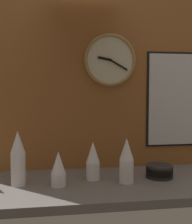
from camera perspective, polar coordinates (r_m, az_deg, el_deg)
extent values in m
cube|color=slate|center=(1.47, 2.56, -14.51)|extent=(1.60, 0.56, 0.04)
cube|color=#A3602D|center=(1.66, 0.88, 6.71)|extent=(1.60, 0.03, 1.05)
cone|color=white|center=(1.39, -7.63, -12.43)|extent=(0.07, 0.07, 0.11)
cone|color=white|center=(1.39, -7.64, -11.88)|extent=(0.07, 0.07, 0.11)
cone|color=white|center=(1.38, -7.64, -11.33)|extent=(0.07, 0.07, 0.11)
cone|color=white|center=(1.38, -7.65, -10.77)|extent=(0.07, 0.07, 0.11)
cone|color=white|center=(1.37, -7.66, -10.21)|extent=(0.07, 0.07, 0.11)
cone|color=white|center=(1.48, -0.63, -11.37)|extent=(0.07, 0.07, 0.11)
cone|color=white|center=(1.47, -0.63, -10.85)|extent=(0.07, 0.07, 0.11)
cone|color=white|center=(1.47, -0.63, -10.33)|extent=(0.07, 0.07, 0.11)
cone|color=white|center=(1.47, -0.63, -9.80)|extent=(0.07, 0.07, 0.11)
cone|color=white|center=(1.46, -0.63, -9.27)|extent=(0.07, 0.07, 0.11)
cone|color=white|center=(1.46, -0.63, -8.74)|extent=(0.07, 0.07, 0.11)
cone|color=white|center=(1.46, -0.63, -8.21)|extent=(0.07, 0.07, 0.11)
cone|color=white|center=(1.43, 6.20, -11.88)|extent=(0.07, 0.07, 0.11)
cone|color=white|center=(1.43, 6.21, -11.35)|extent=(0.07, 0.07, 0.11)
cone|color=white|center=(1.43, 6.21, -10.81)|extent=(0.07, 0.07, 0.11)
cone|color=white|center=(1.42, 6.21, -10.27)|extent=(0.07, 0.07, 0.11)
cone|color=white|center=(1.42, 6.22, -9.73)|extent=(0.07, 0.07, 0.11)
cone|color=white|center=(1.42, 6.22, -9.18)|extent=(0.07, 0.07, 0.11)
cone|color=white|center=(1.41, 6.23, -8.63)|extent=(0.07, 0.07, 0.11)
cone|color=white|center=(1.41, 6.23, -8.08)|extent=(0.07, 0.07, 0.11)
cone|color=white|center=(1.41, 6.24, -7.53)|extent=(0.07, 0.07, 0.11)
cone|color=white|center=(1.44, -15.49, -11.96)|extent=(0.07, 0.07, 0.11)
cone|color=white|center=(1.44, -15.51, -11.42)|extent=(0.07, 0.07, 0.11)
cone|color=white|center=(1.43, -15.52, -10.89)|extent=(0.07, 0.07, 0.11)
cone|color=white|center=(1.43, -15.53, -10.35)|extent=(0.07, 0.07, 0.11)
cone|color=white|center=(1.42, -15.54, -9.81)|extent=(0.07, 0.07, 0.11)
cone|color=white|center=(1.42, -15.55, -9.26)|extent=(0.07, 0.07, 0.11)
cone|color=white|center=(1.42, -15.56, -8.72)|extent=(0.07, 0.07, 0.11)
cone|color=white|center=(1.42, -15.57, -8.17)|extent=(0.07, 0.07, 0.11)
cone|color=white|center=(1.41, -15.58, -7.62)|extent=(0.07, 0.07, 0.11)
cone|color=white|center=(1.41, -15.60, -7.06)|extent=(0.07, 0.07, 0.11)
cone|color=white|center=(1.41, -15.61, -6.51)|extent=(0.07, 0.07, 0.11)
cone|color=white|center=(1.40, -15.62, -5.95)|extent=(0.07, 0.07, 0.11)
cylinder|color=black|center=(1.55, 12.75, -12.17)|extent=(0.14, 0.14, 0.04)
cylinder|color=black|center=(1.55, 12.76, -11.63)|extent=(0.14, 0.14, 0.04)
cylinder|color=black|center=(1.54, 12.77, -11.09)|extent=(0.14, 0.14, 0.04)
torus|color=#302D2A|center=(1.54, 12.78, -10.63)|extent=(0.14, 0.14, 0.01)
cylinder|color=beige|center=(1.65, 2.86, 10.47)|extent=(0.29, 0.02, 0.29)
torus|color=#AD894C|center=(1.64, 2.92, 10.50)|extent=(0.30, 0.02, 0.30)
cube|color=black|center=(1.63, 1.68, 10.79)|extent=(0.07, 0.01, 0.03)
cube|color=black|center=(1.65, 4.68, 9.49)|extent=(0.10, 0.01, 0.06)
cylinder|color=black|center=(1.64, 2.95, 10.52)|extent=(0.01, 0.01, 0.01)
cube|color=black|center=(1.80, 17.49, 2.44)|extent=(0.48, 0.01, 0.57)
cube|color=white|center=(1.79, 17.55, 2.44)|extent=(0.45, 0.01, 0.55)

